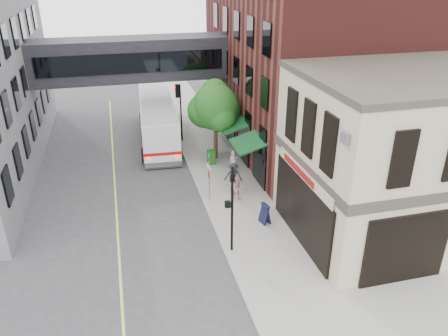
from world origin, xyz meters
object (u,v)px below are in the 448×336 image
pedestrian_a (233,162)px  bus (158,118)px  pedestrian_b (238,189)px  sandwich_board (265,213)px  newspaper_box (211,157)px  pedestrian_c (233,176)px

pedestrian_a → bus: bearing=110.7°
pedestrian_b → sandwich_board: bearing=-69.9°
pedestrian_a → pedestrian_b: (-0.74, -3.63, -0.03)m
pedestrian_a → sandwich_board: (-0.00, -6.40, -0.21)m
pedestrian_a → newspaper_box: bearing=115.9°
bus → pedestrian_c: size_ratio=6.87×
pedestrian_b → pedestrian_c: bearing=90.0°
pedestrian_c → newspaper_box: bearing=122.3°
sandwich_board → newspaper_box: bearing=84.0°
bus → pedestrian_b: bus is taller
pedestrian_b → pedestrian_a: bearing=83.6°
sandwich_board → pedestrian_a: bearing=76.1°
pedestrian_b → newspaper_box: 5.39m
bus → sandwich_board: 14.78m
pedestrian_c → sandwich_board: pedestrian_c is taller
pedestrian_c → pedestrian_a: bearing=99.4°
pedestrian_b → bus: bearing=111.6°
newspaper_box → bus: bearing=118.6°
pedestrian_b → pedestrian_c: (0.13, 1.41, 0.11)m
bus → newspaper_box: size_ratio=11.68×
pedestrian_c → sandwich_board: size_ratio=1.52×
pedestrian_c → newspaper_box: pedestrian_c is taller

